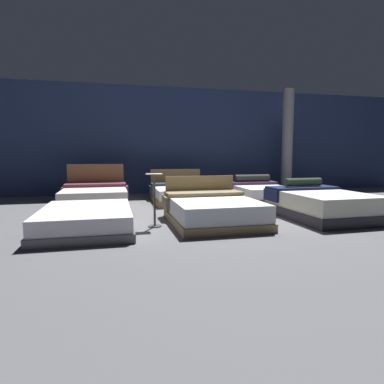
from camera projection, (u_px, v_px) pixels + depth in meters
ground_plane at (200, 214)px, 7.11m from camera, size 18.00×18.00×0.02m
showroom_back_wall at (169, 141)px, 10.78m from camera, size 18.00×0.06×3.50m
bed_0 at (87, 219)px, 5.49m from camera, size 1.52×2.14×0.38m
bed_1 at (213, 210)px, 6.11m from camera, size 1.68×2.02×0.83m
bed_2 at (321, 204)px, 6.59m from camera, size 1.60×2.13×0.77m
bed_3 at (95, 196)px, 8.29m from camera, size 1.73×2.02×1.02m
bed_4 at (182, 193)px, 8.90m from camera, size 1.68×1.98×0.85m
bed_5 at (260, 191)px, 9.40m from camera, size 1.58×1.94×0.68m
price_sign at (155, 207)px, 5.74m from camera, size 0.28×0.24×0.95m
support_pillar at (287, 141)px, 11.11m from camera, size 0.37×0.37×3.50m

